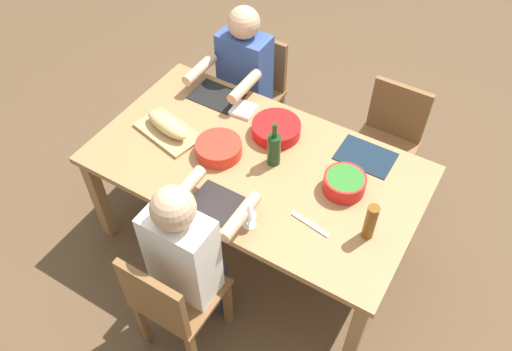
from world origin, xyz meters
TOP-DOWN VIEW (x-y plane):
  - ground_plane at (0.00, 0.00)m, footprint 8.00×8.00m
  - dining_table at (0.00, 0.00)m, footprint 1.87×1.05m
  - chair_far_left at (-0.51, 0.84)m, footprint 0.40×0.40m
  - diner_far_left at (-0.51, 0.66)m, footprint 0.41×0.53m
  - chair_near_center at (0.00, -0.84)m, footprint 0.40×0.40m
  - diner_near_center at (0.00, -0.66)m, footprint 0.41×0.53m
  - chair_far_right at (0.51, 0.84)m, footprint 0.40×0.40m
  - serving_bowl_salad at (-0.22, -0.05)m, footprint 0.27×0.27m
  - serving_bowl_greens at (0.51, 0.07)m, footprint 0.23×0.23m
  - serving_bowl_fruit at (-0.02, 0.26)m, footprint 0.29×0.29m
  - cutting_board at (-0.57, -0.06)m, footprint 0.44×0.30m
  - bread_loaf at (-0.57, -0.06)m, footprint 0.34×0.18m
  - wine_bottle at (0.08, 0.06)m, footprint 0.08×0.08m
  - beer_bottle at (0.73, -0.14)m, footprint 0.06×0.06m
  - wine_glass at (0.19, -0.39)m, footprint 0.08×0.08m
  - placemat_far_left at (-0.51, 0.36)m, footprint 0.32×0.23m
  - placemat_near_center at (0.00, -0.36)m, footprint 0.32×0.23m
  - placemat_far_right at (0.51, 0.36)m, footprint 0.32×0.23m
  - carving_knife at (0.46, -0.23)m, footprint 0.23×0.06m
  - napkin_stack at (-0.29, 0.33)m, footprint 0.15×0.15m

SIDE VIEW (x-z plane):
  - ground_plane at x=0.00m, z-range 0.00..0.00m
  - chair_far_left at x=-0.51m, z-range 0.06..0.91m
  - chair_near_center at x=0.00m, z-range 0.06..0.91m
  - chair_far_right at x=0.51m, z-range 0.06..0.91m
  - dining_table at x=0.00m, z-range 0.29..1.03m
  - diner_far_left at x=-0.51m, z-range 0.10..1.30m
  - diner_near_center at x=0.00m, z-range 0.10..1.30m
  - placemat_far_left at x=-0.51m, z-range 0.74..0.75m
  - placemat_near_center at x=0.00m, z-range 0.74..0.75m
  - placemat_far_right at x=0.51m, z-range 0.74..0.75m
  - carving_knife at x=0.46m, z-range 0.74..0.75m
  - cutting_board at x=-0.57m, z-range 0.74..0.76m
  - napkin_stack at x=-0.29m, z-range 0.74..0.76m
  - serving_bowl_fruit at x=-0.02m, z-range 0.75..0.83m
  - serving_bowl_salad at x=-0.22m, z-range 0.75..0.83m
  - serving_bowl_greens at x=0.51m, z-range 0.75..0.84m
  - bread_loaf at x=-0.57m, z-range 0.76..0.85m
  - wine_bottle at x=0.08m, z-range 0.70..0.99m
  - beer_bottle at x=0.73m, z-range 0.74..0.96m
  - wine_glass at x=0.19m, z-range 0.77..0.94m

